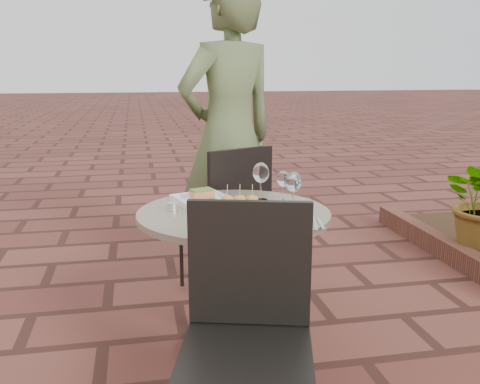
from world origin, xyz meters
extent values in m
plane|color=brown|center=(0.00, 0.00, 0.00)|extent=(60.00, 60.00, 0.00)
cylinder|color=gray|center=(-0.19, -0.22, 0.02)|extent=(0.52, 0.52, 0.04)
cylinder|color=gray|center=(-0.19, -0.22, 0.35)|extent=(0.08, 0.08, 0.70)
cylinder|color=tan|center=(-0.19, -0.22, 0.71)|extent=(0.90, 0.90, 0.03)
cube|color=black|center=(-0.12, 0.58, 0.45)|extent=(0.58, 0.58, 0.03)
cube|color=black|center=(-0.03, 0.40, 0.70)|extent=(0.41, 0.21, 0.46)
cylinder|color=black|center=(-0.02, 0.83, 0.22)|extent=(0.02, 0.02, 0.44)
cylinder|color=black|center=(-0.37, 0.68, 0.22)|extent=(0.02, 0.02, 0.44)
cylinder|color=black|center=(0.14, 0.49, 0.22)|extent=(0.02, 0.02, 0.44)
cylinder|color=black|center=(-0.21, 0.33, 0.22)|extent=(0.02, 0.02, 0.44)
cube|color=black|center=(-0.30, -1.01, 0.45)|extent=(0.54, 0.54, 0.03)
cube|color=black|center=(-0.24, -0.82, 0.70)|extent=(0.43, 0.15, 0.46)
cylinder|color=black|center=(-0.43, -0.78, 0.22)|extent=(0.02, 0.02, 0.44)
imported|color=#4F5E33|center=(-0.05, 0.72, 0.96)|extent=(0.83, 0.70, 1.92)
cube|color=white|center=(-0.31, -0.03, 0.74)|extent=(0.31, 0.31, 0.01)
cube|color=#EF8254|center=(-0.31, -0.03, 0.77)|extent=(0.13, 0.10, 0.04)
cube|color=#576C31|center=(-0.31, -0.03, 0.79)|extent=(0.12, 0.09, 0.01)
cube|color=white|center=(-0.17, -0.28, 0.74)|extent=(0.25, 0.25, 0.01)
cube|color=white|center=(-0.14, -0.43, 0.74)|extent=(0.32, 0.32, 0.01)
ellipsoid|color=#C7526D|center=(-0.18, -0.50, 0.75)|extent=(0.05, 0.04, 0.02)
cylinder|color=white|center=(0.09, -0.24, 0.73)|extent=(0.06, 0.06, 0.00)
cylinder|color=white|center=(0.09, -0.24, 0.77)|extent=(0.01, 0.01, 0.08)
ellipsoid|color=white|center=(0.09, -0.24, 0.86)|extent=(0.08, 0.08, 0.10)
cylinder|color=white|center=(0.09, -0.24, 0.86)|extent=(0.06, 0.06, 0.04)
cylinder|color=white|center=(-0.02, -0.04, 0.73)|extent=(0.07, 0.07, 0.00)
cylinder|color=white|center=(-0.02, -0.04, 0.78)|extent=(0.01, 0.01, 0.09)
ellipsoid|color=white|center=(-0.02, -0.04, 0.87)|extent=(0.08, 0.08, 0.10)
cylinder|color=white|center=(0.09, -0.07, 0.73)|extent=(0.05, 0.05, 0.00)
cylinder|color=white|center=(0.09, -0.07, 0.77)|extent=(0.01, 0.01, 0.07)
ellipsoid|color=white|center=(0.09, -0.07, 0.84)|extent=(0.07, 0.07, 0.08)
cylinder|color=silver|center=(-0.47, -0.16, 0.75)|extent=(0.06, 0.06, 0.04)
camera|label=1|loc=(-0.63, -2.58, 1.38)|focal=40.00mm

